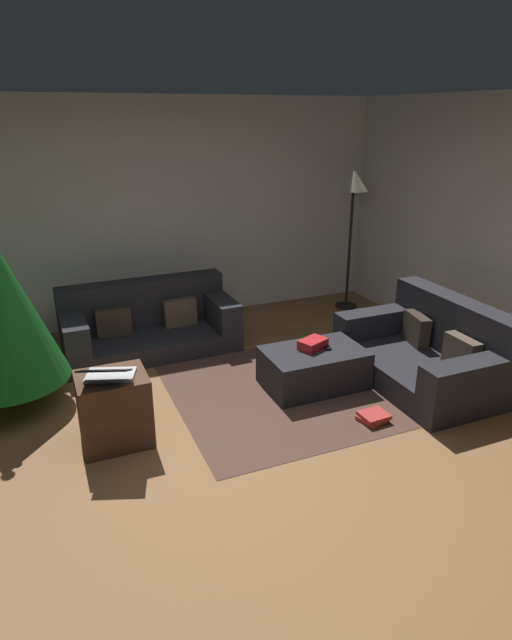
{
  "coord_description": "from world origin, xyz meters",
  "views": [
    {
      "loc": [
        -1.07,
        -3.19,
        2.4
      ],
      "look_at": [
        0.59,
        0.76,
        0.75
      ],
      "focal_mm": 30.21,
      "sensor_mm": 36.0,
      "label": 1
    }
  ],
  "objects_px": {
    "side_table": "(114,409)",
    "corner_lamp": "(353,192)",
    "book_stack": "(373,417)",
    "tv_remote": "(326,346)",
    "ottoman": "(314,368)",
    "laptop": "(108,373)",
    "gift_box": "(313,344)",
    "couch_right": "(431,352)",
    "couch_left": "(148,324)"
  },
  "relations": [
    {
      "from": "corner_lamp",
      "to": "laptop",
      "type": "bearing_deg",
      "value": -148.23
    },
    {
      "from": "gift_box",
      "to": "laptop",
      "type": "relative_size",
      "value": 0.53
    },
    {
      "from": "couch_right",
      "to": "corner_lamp",
      "type": "bearing_deg",
      "value": -10.11
    },
    {
      "from": "couch_left",
      "to": "couch_right",
      "type": "height_order",
      "value": "couch_right"
    },
    {
      "from": "tv_remote",
      "to": "ottoman",
      "type": "bearing_deg",
      "value": -161.65
    },
    {
      "from": "couch_left",
      "to": "tv_remote",
      "type": "height_order",
      "value": "couch_left"
    },
    {
      "from": "tv_remote",
      "to": "side_table",
      "type": "bearing_deg",
      "value": -162.61
    },
    {
      "from": "ottoman",
      "to": "laptop",
      "type": "bearing_deg",
      "value": -171.47
    },
    {
      "from": "gift_box",
      "to": "side_table",
      "type": "height_order",
      "value": "side_table"
    },
    {
      "from": "tv_remote",
      "to": "laptop",
      "type": "distance_m",
      "value": 2.05
    },
    {
      "from": "side_table",
      "to": "corner_lamp",
      "type": "relative_size",
      "value": 0.32
    },
    {
      "from": "ottoman",
      "to": "book_stack",
      "type": "height_order",
      "value": "ottoman"
    },
    {
      "from": "gift_box",
      "to": "book_stack",
      "type": "bearing_deg",
      "value": -79.32
    },
    {
      "from": "tv_remote",
      "to": "laptop",
      "type": "height_order",
      "value": "laptop"
    },
    {
      "from": "ottoman",
      "to": "laptop",
      "type": "xyz_separation_m",
      "value": [
        -1.88,
        -0.28,
        0.44
      ]
    },
    {
      "from": "book_stack",
      "to": "couch_left",
      "type": "bearing_deg",
      "value": 121.76
    },
    {
      "from": "book_stack",
      "to": "corner_lamp",
      "type": "bearing_deg",
      "value": 62.83
    },
    {
      "from": "laptop",
      "to": "couch_right",
      "type": "bearing_deg",
      "value": -0.52
    },
    {
      "from": "ottoman",
      "to": "laptop",
      "type": "distance_m",
      "value": 1.95
    },
    {
      "from": "couch_left",
      "to": "side_table",
      "type": "height_order",
      "value": "couch_left"
    },
    {
      "from": "ottoman",
      "to": "corner_lamp",
      "type": "distance_m",
      "value": 2.66
    },
    {
      "from": "couch_right",
      "to": "side_table",
      "type": "relative_size",
      "value": 2.77
    },
    {
      "from": "side_table",
      "to": "book_stack",
      "type": "relative_size",
      "value": 2.25
    },
    {
      "from": "laptop",
      "to": "book_stack",
      "type": "distance_m",
      "value": 2.17
    },
    {
      "from": "side_table",
      "to": "gift_box",
      "type": "bearing_deg",
      "value": 8.2
    },
    {
      "from": "ottoman",
      "to": "corner_lamp",
      "type": "relative_size",
      "value": 0.53
    },
    {
      "from": "couch_left",
      "to": "corner_lamp",
      "type": "height_order",
      "value": "corner_lamp"
    },
    {
      "from": "couch_left",
      "to": "ottoman",
      "type": "distance_m",
      "value": 1.93
    },
    {
      "from": "couch_left",
      "to": "corner_lamp",
      "type": "xyz_separation_m",
      "value": [
        2.69,
        0.3,
        1.22
      ]
    },
    {
      "from": "laptop",
      "to": "book_stack",
      "type": "height_order",
      "value": "laptop"
    },
    {
      "from": "laptop",
      "to": "corner_lamp",
      "type": "distance_m",
      "value": 4.02
    },
    {
      "from": "ottoman",
      "to": "side_table",
      "type": "relative_size",
      "value": 1.63
    },
    {
      "from": "couch_right",
      "to": "ottoman",
      "type": "height_order",
      "value": "couch_right"
    },
    {
      "from": "gift_box",
      "to": "couch_right",
      "type": "bearing_deg",
      "value": -18.03
    },
    {
      "from": "gift_box",
      "to": "side_table",
      "type": "bearing_deg",
      "value": -171.8
    },
    {
      "from": "couch_left",
      "to": "tv_remote",
      "type": "distance_m",
      "value": 2.0
    },
    {
      "from": "book_stack",
      "to": "corner_lamp",
      "type": "height_order",
      "value": "corner_lamp"
    },
    {
      "from": "side_table",
      "to": "book_stack",
      "type": "height_order",
      "value": "side_table"
    },
    {
      "from": "gift_box",
      "to": "corner_lamp",
      "type": "relative_size",
      "value": 0.15
    },
    {
      "from": "couch_right",
      "to": "ottoman",
      "type": "distance_m",
      "value": 1.14
    },
    {
      "from": "couch_left",
      "to": "book_stack",
      "type": "distance_m",
      "value": 2.64
    },
    {
      "from": "gift_box",
      "to": "couch_left",
      "type": "bearing_deg",
      "value": 130.66
    },
    {
      "from": "couch_right",
      "to": "laptop",
      "type": "xyz_separation_m",
      "value": [
        -2.96,
        0.03,
        0.34
      ]
    },
    {
      "from": "side_table",
      "to": "laptop",
      "type": "relative_size",
      "value": 1.17
    },
    {
      "from": "gift_box",
      "to": "side_table",
      "type": "distance_m",
      "value": 1.88
    },
    {
      "from": "couch_left",
      "to": "book_stack",
      "type": "xyz_separation_m",
      "value": [
        1.39,
        -2.24,
        -0.24
      ]
    },
    {
      "from": "book_stack",
      "to": "gift_box",
      "type": "bearing_deg",
      "value": 100.68
    },
    {
      "from": "tv_remote",
      "to": "laptop",
      "type": "relative_size",
      "value": 0.33
    },
    {
      "from": "couch_left",
      "to": "corner_lamp",
      "type": "distance_m",
      "value": 2.97
    },
    {
      "from": "ottoman",
      "to": "book_stack",
      "type": "relative_size",
      "value": 3.65
    }
  ]
}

